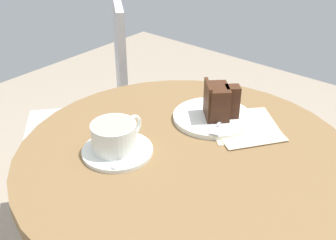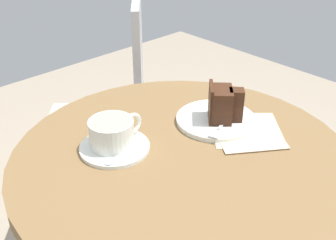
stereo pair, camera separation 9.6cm
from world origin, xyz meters
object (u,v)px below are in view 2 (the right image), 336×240
object	(u,v)px
cake_slice	(222,104)
cafe_chair	(117,104)
napkin	(247,132)
teaspoon	(119,156)
cake_plate	(216,120)
saucer	(115,147)
coffee_cup	(112,132)
fork	(221,126)

from	to	relation	value
cake_slice	cafe_chair	size ratio (longest dim) A/B	0.10
cake_slice	napkin	size ratio (longest dim) A/B	0.40
teaspoon	napkin	xyz separation A→B (m)	(0.29, -0.12, -0.01)
cake_plate	cafe_chair	distance (m)	0.60
saucer	teaspoon	world-z (taller)	teaspoon
cake_slice	napkin	xyz separation A→B (m)	(0.01, -0.07, -0.05)
coffee_cup	teaspoon	xyz separation A→B (m)	(-0.02, -0.05, -0.03)
teaspoon	napkin	distance (m)	0.31
cake_slice	cafe_chair	distance (m)	0.63
teaspoon	fork	size ratio (longest dim) A/B	0.74
cake_plate	cake_slice	world-z (taller)	cake_slice
saucer	fork	xyz separation A→B (m)	(0.23, -0.11, 0.01)
cake_plate	saucer	bearing A→B (deg)	163.30
fork	napkin	distance (m)	0.06
cake_plate	fork	size ratio (longest dim) A/B	1.33
saucer	napkin	bearing A→B (deg)	-30.32
cake_plate	napkin	world-z (taller)	cake_plate
teaspoon	fork	distance (m)	0.25
saucer	fork	bearing A→B (deg)	-26.42
fork	cake_plate	bearing A→B (deg)	-144.91
coffee_cup	cafe_chair	size ratio (longest dim) A/B	0.14
cake_slice	cafe_chair	xyz separation A→B (m)	(0.10, 0.57, -0.26)
coffee_cup	cafe_chair	distance (m)	0.64
saucer	coffee_cup	xyz separation A→B (m)	(0.00, 0.01, 0.04)
napkin	fork	bearing A→B (deg)	133.43
saucer	cake_plate	distance (m)	0.26
cake_plate	teaspoon	bearing A→B (deg)	172.30
cake_plate	fork	world-z (taller)	fork
cake_plate	fork	bearing A→B (deg)	-124.57
teaspoon	cake_plate	size ratio (longest dim) A/B	0.56
teaspoon	cafe_chair	size ratio (longest dim) A/B	0.12
saucer	cake_plate	world-z (taller)	cake_plate
coffee_cup	cake_plate	distance (m)	0.27
cafe_chair	napkin	bearing A→B (deg)	32.79
saucer	coffee_cup	world-z (taller)	coffee_cup
saucer	cafe_chair	xyz separation A→B (m)	(0.36, 0.48, -0.21)
coffee_cup	cake_plate	size ratio (longest dim) A/B	0.68
coffee_cup	cafe_chair	world-z (taller)	cafe_chair
fork	cafe_chair	xyz separation A→B (m)	(0.13, 0.59, -0.22)
teaspoon	cafe_chair	distance (m)	0.67
saucer	teaspoon	xyz separation A→B (m)	(-0.02, -0.04, 0.01)
coffee_cup	cafe_chair	bearing A→B (deg)	53.00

